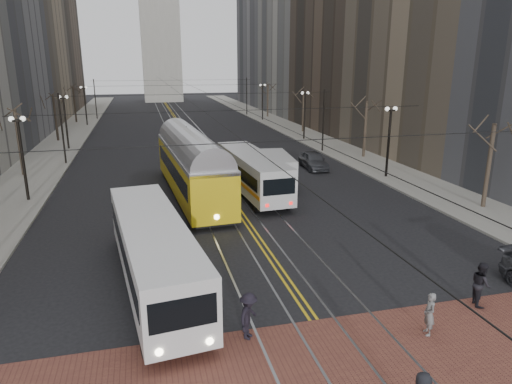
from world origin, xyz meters
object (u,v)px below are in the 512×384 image
transit_bus (154,254)px  pedestrian_c (481,284)px  cargo_van (276,171)px  pedestrian_d (249,316)px  streetcar (192,171)px  pedestrian_b (429,314)px  sedan_grey (313,160)px  rear_bus (252,174)px

transit_bus → pedestrian_c: (12.42, -4.70, -0.58)m
transit_bus → cargo_van: 17.35m
transit_bus → pedestrian_d: bearing=-64.2°
streetcar → pedestrian_c: streetcar is taller
streetcar → cargo_van: bearing=4.1°
pedestrian_b → sedan_grey: bearing=-178.8°
cargo_van → pedestrian_d: size_ratio=3.29×
transit_bus → streetcar: 13.89m
rear_bus → cargo_van: bearing=28.9°
transit_bus → pedestrian_c: transit_bus is taller
sedan_grey → pedestrian_b: (-5.50, -25.58, 0.03)m
pedestrian_b → pedestrian_d: bearing=-88.6°
sedan_grey → pedestrian_d: pedestrian_d is taller
pedestrian_c → pedestrian_d: size_ratio=1.05×
streetcar → pedestrian_d: streetcar is taller
sedan_grey → pedestrian_d: (-11.71, -24.27, 0.10)m
streetcar → sedan_grey: bearing=23.8°
streetcar → cargo_van: streetcar is taller
rear_bus → pedestrian_d: size_ratio=6.57×
sedan_grey → pedestrian_d: bearing=-113.0°
transit_bus → cargo_van: bearing=49.4°
transit_bus → pedestrian_c: bearing=-27.6°
rear_bus → pedestrian_b: 19.14m
transit_bus → cargo_van: transit_bus is taller
pedestrian_d → transit_bus: bearing=67.6°
streetcar → pedestrian_c: 20.48m
cargo_van → pedestrian_c: cargo_van is taller
pedestrian_b → pedestrian_d: 6.35m
sedan_grey → pedestrian_b: 26.17m
streetcar → sedan_grey: streetcar is taller
pedestrian_b → pedestrian_c: bearing=125.8°
pedestrian_d → pedestrian_c: bearing=-55.0°
streetcar → pedestrian_d: bearing=-94.1°
rear_bus → pedestrian_c: bearing=-77.9°
cargo_van → pedestrian_d: 20.24m
cargo_van → pedestrian_d: (-6.63, -19.13, -0.38)m
cargo_van → sedan_grey: (5.08, 5.14, -0.47)m
streetcar → rear_bus: streetcar is taller
rear_bus → pedestrian_d: bearing=-107.6°
rear_bus → pedestrian_c: (4.98, -17.72, -0.56)m
rear_bus → sedan_grey: 9.81m
transit_bus → rear_bus: 15.00m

